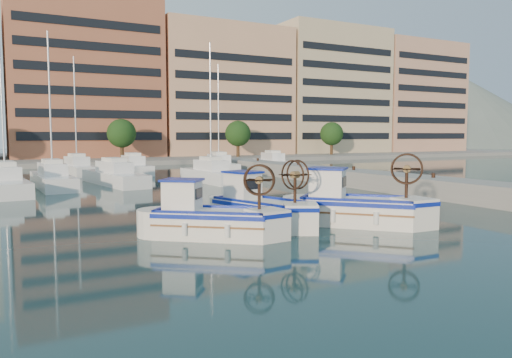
% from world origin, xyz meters
% --- Properties ---
extents(ground, '(300.00, 300.00, 0.00)m').
position_xyz_m(ground, '(0.00, 0.00, 0.00)').
color(ground, '#1B4448').
rests_on(ground, ground).
extents(quay, '(3.00, 60.00, 1.20)m').
position_xyz_m(quay, '(13.00, 8.00, 0.60)').
color(quay, gray).
rests_on(quay, ground).
extents(waterfront, '(180.00, 40.00, 25.60)m').
position_xyz_m(waterfront, '(9.23, 65.04, 11.10)').
color(waterfront, gray).
rests_on(waterfront, ground).
extents(hill_east, '(160.00, 160.00, 50.00)m').
position_xyz_m(hill_east, '(140.00, 110.00, 0.00)').
color(hill_east, slate).
rests_on(hill_east, ground).
extents(yacht_marina, '(38.91, 23.17, 11.50)m').
position_xyz_m(yacht_marina, '(-3.17, 27.81, 0.53)').
color(yacht_marina, white).
rests_on(yacht_marina, ground).
extents(fishing_boat_a, '(4.55, 4.14, 2.84)m').
position_xyz_m(fishing_boat_a, '(-4.76, 0.61, 0.78)').
color(fishing_boat_a, white).
rests_on(fishing_boat_a, ground).
extents(fishing_boat_b, '(3.11, 4.84, 2.93)m').
position_xyz_m(fishing_boat_b, '(-1.81, 1.99, 0.81)').
color(fishing_boat_b, white).
rests_on(fishing_boat_b, ground).
extents(fishing_boat_c, '(4.82, 4.93, 3.16)m').
position_xyz_m(fishing_boat_c, '(1.85, 0.15, 0.87)').
color(fishing_boat_c, white).
rests_on(fishing_boat_c, ground).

